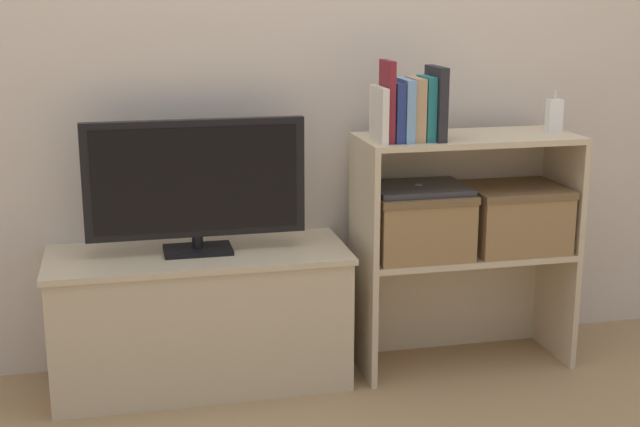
# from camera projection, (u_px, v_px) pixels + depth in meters

# --- Properties ---
(ground_plane) EXTENTS (16.00, 16.00, 0.00)m
(ground_plane) POSITION_uv_depth(u_px,v_px,m) (331.00, 393.00, 2.93)
(ground_plane) COLOR #A37F56
(wall_back) EXTENTS (10.00, 0.05, 2.40)m
(wall_back) POSITION_uv_depth(u_px,v_px,m) (303.00, 16.00, 3.02)
(wall_back) COLOR beige
(wall_back) RESTS_ON ground_plane
(tv_stand) EXTENTS (0.98, 0.40, 0.46)m
(tv_stand) POSITION_uv_depth(u_px,v_px,m) (200.00, 318.00, 2.96)
(tv_stand) COLOR #CCB793
(tv_stand) RESTS_ON ground_plane
(tv) EXTENTS (0.71, 0.14, 0.43)m
(tv) POSITION_uv_depth(u_px,v_px,m) (196.00, 182.00, 2.85)
(tv) COLOR black
(tv) RESTS_ON tv_stand
(bookshelf_lower_tier) EXTENTS (0.74, 0.32, 0.41)m
(bookshelf_lower_tier) POSITION_uv_depth(u_px,v_px,m) (456.00, 286.00, 3.17)
(bookshelf_lower_tier) COLOR #CCB793
(bookshelf_lower_tier) RESTS_ON ground_plane
(bookshelf_upper_tier) EXTENTS (0.74, 0.32, 0.40)m
(bookshelf_upper_tier) POSITION_uv_depth(u_px,v_px,m) (460.00, 174.00, 3.07)
(bookshelf_upper_tier) COLOR #CCB793
(bookshelf_upper_tier) RESTS_ON bookshelf_lower_tier
(book_ivory) EXTENTS (0.02, 0.15, 0.18)m
(book_ivory) POSITION_uv_depth(u_px,v_px,m) (379.00, 114.00, 2.84)
(book_ivory) COLOR silver
(book_ivory) RESTS_ON bookshelf_upper_tier
(book_maroon) EXTENTS (0.02, 0.12, 0.26)m
(book_maroon) POSITION_uv_depth(u_px,v_px,m) (387.00, 101.00, 2.84)
(book_maroon) COLOR maroon
(book_maroon) RESTS_ON bookshelf_upper_tier
(book_navy) EXTENTS (0.03, 0.13, 0.19)m
(book_navy) POSITION_uv_depth(u_px,v_px,m) (395.00, 112.00, 2.85)
(book_navy) COLOR navy
(book_navy) RESTS_ON bookshelf_upper_tier
(book_skyblue) EXTENTS (0.03, 0.14, 0.20)m
(book_skyblue) POSITION_uv_depth(u_px,v_px,m) (405.00, 110.00, 2.86)
(book_skyblue) COLOR #709ECC
(book_skyblue) RESTS_ON bookshelf_upper_tier
(book_tan) EXTENTS (0.04, 0.13, 0.20)m
(book_tan) POSITION_uv_depth(u_px,v_px,m) (415.00, 109.00, 2.86)
(book_tan) COLOR tan
(book_tan) RESTS_ON bookshelf_upper_tier
(book_teal) EXTENTS (0.03, 0.12, 0.21)m
(book_teal) POSITION_uv_depth(u_px,v_px,m) (426.00, 108.00, 2.87)
(book_teal) COLOR #1E7075
(book_teal) RESTS_ON bookshelf_upper_tier
(book_charcoal) EXTENTS (0.03, 0.15, 0.24)m
(book_charcoal) POSITION_uv_depth(u_px,v_px,m) (436.00, 103.00, 2.88)
(book_charcoal) COLOR #232328
(book_charcoal) RESTS_ON bookshelf_upper_tier
(baby_monitor) EXTENTS (0.05, 0.04, 0.14)m
(baby_monitor) POSITION_uv_depth(u_px,v_px,m) (554.00, 116.00, 3.04)
(baby_monitor) COLOR white
(baby_monitor) RESTS_ON bookshelf_upper_tier
(storage_basket_left) EXTENTS (0.33, 0.28, 0.22)m
(storage_basket_left) POSITION_uv_depth(u_px,v_px,m) (418.00, 220.00, 3.00)
(storage_basket_left) COLOR #937047
(storage_basket_left) RESTS_ON bookshelf_lower_tier
(storage_basket_right) EXTENTS (0.33, 0.28, 0.22)m
(storage_basket_right) POSITION_uv_depth(u_px,v_px,m) (514.00, 214.00, 3.08)
(storage_basket_right) COLOR #937047
(storage_basket_right) RESTS_ON bookshelf_lower_tier
(laptop) EXTENTS (0.32, 0.24, 0.02)m
(laptop) POSITION_uv_depth(u_px,v_px,m) (419.00, 188.00, 2.98)
(laptop) COLOR #2D2D33
(laptop) RESTS_ON storage_basket_left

